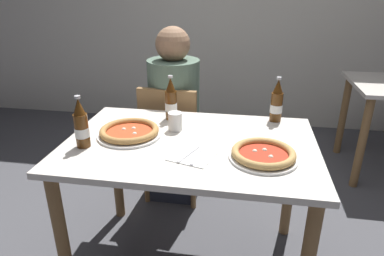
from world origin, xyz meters
name	(u,v)px	position (x,y,z in m)	size (l,w,h in m)	color
dining_table_main	(190,162)	(0.00, 0.00, 0.64)	(1.20, 0.80, 0.75)	silver
chair_behind_table	(173,137)	(-0.23, 0.61, 0.48)	(0.42, 0.42, 0.85)	olive
diner_seated	(174,120)	(-0.22, 0.66, 0.58)	(0.34, 0.34, 1.21)	#2D3342
pizza_margherita_near	(263,154)	(0.34, -0.12, 0.77)	(0.30, 0.30, 0.04)	white
pizza_marinara_far	(129,132)	(-0.31, 0.02, 0.77)	(0.32, 0.32, 0.04)	white
beer_bottle_left	(171,101)	(-0.16, 0.28, 0.85)	(0.07, 0.07, 0.25)	#512D0F
beer_bottle_center	(81,126)	(-0.48, -0.13, 0.85)	(0.07, 0.07, 0.25)	#512D0F
beer_bottle_right	(277,103)	(0.42, 0.34, 0.85)	(0.07, 0.07, 0.25)	#512D0F
napkin_with_cutlery	(193,155)	(0.04, -0.14, 0.75)	(0.22, 0.22, 0.01)	white
paper_cup	(175,121)	(-0.10, 0.13, 0.80)	(0.07, 0.07, 0.10)	white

